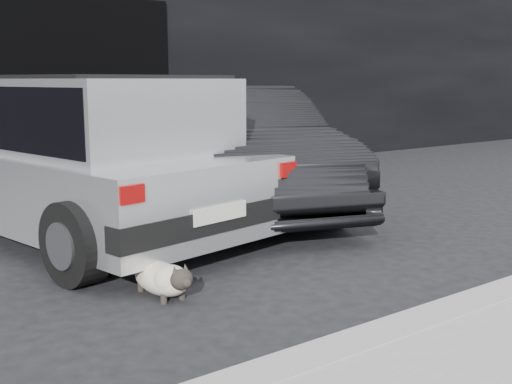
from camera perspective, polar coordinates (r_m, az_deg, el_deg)
ground at (r=5.36m, az=-14.80°, el=-6.03°), size 80.00×80.00×0.00m
garage_opening at (r=9.25m, az=-18.97°, el=8.53°), size 4.00×0.10×2.60m
curb at (r=3.90m, az=15.24°, el=-11.19°), size 18.00×0.25×0.12m
silver_hatchback at (r=6.19m, az=-15.68°, el=3.70°), size 2.55×4.28×1.48m
second_car at (r=7.21m, az=-1.69°, el=3.92°), size 2.74×4.42×1.38m
cat_siamese at (r=4.38m, az=-8.16°, el=-7.65°), size 0.28×0.81×0.28m
cat_white at (r=4.95m, az=-12.32°, el=-5.12°), size 0.77×0.37×0.36m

